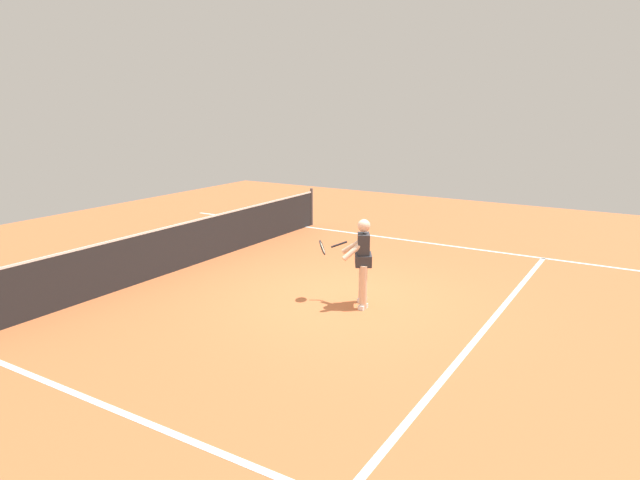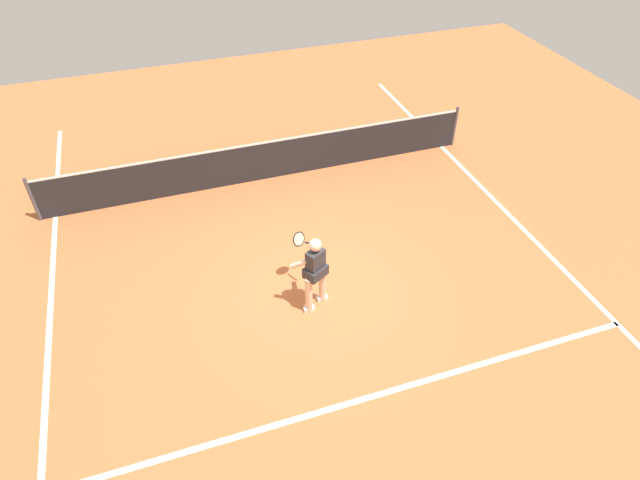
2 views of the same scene
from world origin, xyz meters
name	(u,v)px [view 2 (image 2 of 2)]	position (x,y,z in m)	size (l,w,h in m)	color
ground_plane	(316,288)	(0.00, 0.00, 0.00)	(23.46, 23.46, 0.00)	#C66638
service_line_marking	(368,398)	(0.00, -2.56, 0.00)	(9.54, 0.10, 0.01)	white
sideline_left_marking	(48,351)	(-4.77, 0.00, 0.00)	(0.10, 16.05, 0.01)	white
sideline_right_marking	(531,236)	(4.77, 0.00, 0.00)	(0.10, 16.05, 0.01)	white
court_net	(264,161)	(0.00, 3.93, 0.51)	(10.22, 0.08, 1.08)	#4C4C51
tennis_player	(315,270)	(-0.16, -0.39, 0.85)	(0.68, 1.14, 1.55)	beige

